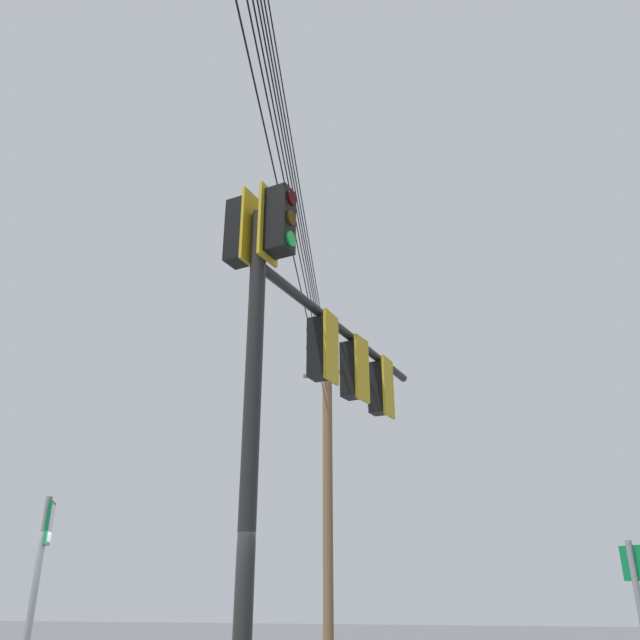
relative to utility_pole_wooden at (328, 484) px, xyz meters
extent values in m
cylinder|color=black|center=(-15.57, -1.44, -1.99)|extent=(0.20, 0.20, 6.43)
cylinder|color=black|center=(-13.04, -2.25, 0.47)|extent=(5.09, 1.75, 0.14)
cube|color=black|center=(-15.48, -1.15, 1.02)|extent=(0.38, 0.38, 0.90)
cube|color=#B29319|center=(-15.53, -1.32, 1.02)|extent=(0.43, 0.17, 1.04)
cylinder|color=#360503|center=(-15.42, -1.00, 1.32)|extent=(0.20, 0.09, 0.20)
cylinder|color=#3C2703|center=(-15.42, -1.00, 1.02)|extent=(0.20, 0.09, 0.20)
cylinder|color=green|center=(-15.42, -1.00, 0.72)|extent=(0.20, 0.09, 0.20)
cube|color=black|center=(-15.66, -1.72, 1.02)|extent=(0.38, 0.38, 0.90)
cube|color=#B29319|center=(-15.61, -1.56, 1.02)|extent=(0.43, 0.17, 1.04)
cylinder|color=#360503|center=(-15.71, -1.88, 1.32)|extent=(0.20, 0.09, 0.20)
cylinder|color=#3C2703|center=(-15.71, -1.88, 1.02)|extent=(0.20, 0.09, 0.20)
cylinder|color=green|center=(-15.71, -1.88, 0.72)|extent=(0.20, 0.09, 0.20)
cube|color=black|center=(-13.92, -1.97, -0.08)|extent=(0.37, 0.37, 0.90)
cube|color=#B29319|center=(-13.97, -2.13, -0.08)|extent=(0.43, 0.17, 1.04)
cylinder|color=#360503|center=(-13.88, -1.81, 0.22)|extent=(0.20, 0.09, 0.20)
cylinder|color=#3C2703|center=(-13.88, -1.81, -0.08)|extent=(0.20, 0.09, 0.20)
cylinder|color=green|center=(-13.88, -1.81, -0.38)|extent=(0.20, 0.09, 0.20)
cube|color=black|center=(-12.85, -2.31, -0.08)|extent=(0.39, 0.39, 0.90)
cube|color=#B29319|center=(-12.91, -2.47, -0.08)|extent=(0.43, 0.19, 1.04)
cylinder|color=#360503|center=(-12.79, -2.16, 0.22)|extent=(0.20, 0.10, 0.20)
cylinder|color=#3C2703|center=(-12.79, -2.16, -0.08)|extent=(0.20, 0.10, 0.20)
cylinder|color=green|center=(-12.79, -2.16, -0.38)|extent=(0.20, 0.10, 0.20)
cube|color=black|center=(-11.78, -2.65, -0.08)|extent=(0.38, 0.38, 0.90)
cube|color=#B29319|center=(-11.83, -2.81, -0.08)|extent=(0.43, 0.18, 1.04)
cylinder|color=#360503|center=(-11.73, -2.50, 0.22)|extent=(0.20, 0.09, 0.20)
cylinder|color=#3C2703|center=(-11.73, -2.50, -0.08)|extent=(0.20, 0.09, 0.20)
cylinder|color=green|center=(-11.73, -2.50, -0.38)|extent=(0.20, 0.09, 0.20)
cylinder|color=brown|center=(0.00, 0.00, -0.09)|extent=(0.35, 0.35, 10.24)
cube|color=brown|center=(0.00, 0.00, 4.06)|extent=(0.47, 1.89, 0.12)
cube|color=#0C7238|center=(-15.95, 0.60, -2.62)|extent=(0.29, 0.15, 0.44)
cube|color=white|center=(-15.94, 0.59, -2.62)|extent=(0.23, 0.10, 0.38)
cube|color=#0C7238|center=(-14.51, -5.55, -3.00)|extent=(0.33, 0.21, 0.37)
cube|color=white|center=(-14.51, -5.56, -3.00)|extent=(0.27, 0.16, 0.31)
cylinder|color=black|center=(-17.12, -1.58, 2.63)|extent=(34.25, 3.19, 0.24)
camera|label=1|loc=(-22.36, -3.31, -3.21)|focal=35.43mm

